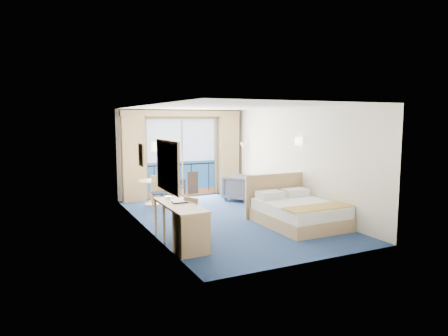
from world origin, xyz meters
TOP-DOWN VIEW (x-y plane):
  - floor at (0.00, 0.00)m, footprint 6.50×6.50m
  - room_walls at (0.00, 0.00)m, footprint 4.04×6.54m
  - balcony_door at (-0.01, 3.22)m, footprint 2.36×0.03m
  - curtain_left at (-1.55, 3.07)m, footprint 0.65×0.22m
  - curtain_right at (1.55, 3.07)m, footprint 0.65×0.22m
  - pelmet at (0.00, 3.10)m, footprint 3.80×0.25m
  - mirror at (-1.97, -1.50)m, footprint 0.05×1.25m
  - wall_print at (-1.97, 0.45)m, footprint 0.04×0.42m
  - sconce_left at (-1.94, -0.60)m, footprint 0.18×0.18m
  - sconce_right at (1.94, -0.15)m, footprint 0.18×0.18m
  - bed at (1.21, -1.17)m, footprint 1.69×2.01m
  - nightstand at (1.76, -0.04)m, footprint 0.44×0.42m
  - phone at (1.75, -0.08)m, footprint 0.23×0.20m
  - armchair at (1.31, 1.89)m, footprint 1.15×1.15m
  - floor_lamp at (1.84, 2.63)m, footprint 0.23×0.23m
  - desk at (-1.70, -1.83)m, footprint 0.58×1.69m
  - desk_chair at (-1.32, -1.14)m, footprint 0.50×0.50m
  - folder at (-1.66, -1.22)m, footprint 0.30×0.24m
  - desk_lamp at (-1.73, -0.73)m, footprint 0.12×0.12m
  - round_table at (-1.20, 2.37)m, footprint 0.78×0.78m
  - table_chair_a at (-0.76, 2.20)m, footprint 0.51×0.50m
  - table_chair_b at (-1.15, 1.91)m, footprint 0.43×0.44m

SIDE VIEW (x-z plane):
  - floor at x=0.00m, z-range 0.00..0.00m
  - nightstand at x=1.76m, z-range 0.00..0.58m
  - bed at x=1.21m, z-range -0.23..0.83m
  - armchair at x=1.31m, z-range 0.00..0.76m
  - desk at x=-1.70m, z-range 0.04..0.83m
  - desk_chair at x=-1.32m, z-range 0.06..0.92m
  - table_chair_b at x=-1.15m, z-range 0.06..0.94m
  - round_table at x=-1.20m, z-range 0.18..0.88m
  - table_chair_a at x=-0.76m, z-range 0.07..1.10m
  - phone at x=1.75m, z-range 0.58..0.66m
  - folder at x=-1.66m, z-range 0.79..0.82m
  - desk_lamp at x=-1.73m, z-range 0.91..1.37m
  - balcony_door at x=-0.01m, z-range -0.12..2.40m
  - floor_lamp at x=1.84m, z-range 0.43..2.10m
  - curtain_left at x=-1.55m, z-range 0.00..2.55m
  - curtain_right at x=1.55m, z-range 0.00..2.55m
  - mirror at x=-1.97m, z-range 1.08..2.03m
  - wall_print at x=-1.97m, z-range 1.34..1.86m
  - room_walls at x=0.00m, z-range 0.42..3.14m
  - sconce_left at x=-1.94m, z-range 1.76..1.94m
  - sconce_right at x=1.94m, z-range 1.76..1.94m
  - pelmet at x=0.00m, z-range 2.49..2.67m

